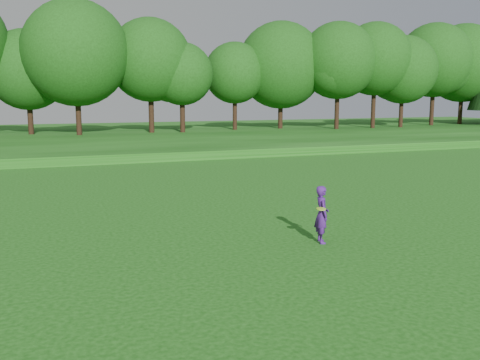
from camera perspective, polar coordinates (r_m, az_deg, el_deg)
name	(u,v)px	position (r m, az deg, el deg)	size (l,w,h in m)	color
ground	(291,235)	(16.53, 5.49, -5.84)	(140.00, 140.00, 0.00)	#13480D
berm	(122,140)	(48.98, -12.47, 4.24)	(130.00, 30.00, 0.60)	#13480D
walking_path	(155,160)	(35.28, -9.06, 2.08)	(130.00, 1.60, 0.04)	gray
treeline	(113,53)	(52.92, -13.42, 13.01)	(104.00, 7.00, 15.00)	#16410F
woman	(322,214)	(15.60, 8.72, -3.64)	(0.62, 0.81, 1.67)	#461A75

